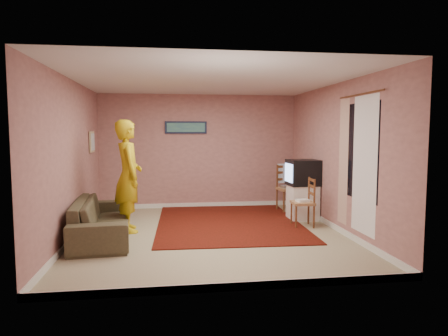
{
  "coord_description": "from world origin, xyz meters",
  "views": [
    {
      "loc": [
        -0.69,
        -6.7,
        1.75
      ],
      "look_at": [
        0.32,
        0.6,
        1.08
      ],
      "focal_mm": 32.0,
      "sensor_mm": 36.0,
      "label": 1
    }
  ],
  "objects": [
    {
      "name": "ground",
      "position": [
        0.0,
        0.0,
        0.0
      ],
      "size": [
        5.0,
        5.0,
        0.0
      ],
      "primitive_type": "plane",
      "color": "tan",
      "rests_on": "ground"
    },
    {
      "name": "wall_front",
      "position": [
        0.0,
        -2.5,
        1.3
      ],
      "size": [
        4.5,
        0.02,
        2.6
      ],
      "primitive_type": "cube",
      "color": "tan",
      "rests_on": "ground"
    },
    {
      "name": "wall_left",
      "position": [
        -2.25,
        0.0,
        1.3
      ],
      "size": [
        0.02,
        5.0,
        2.6
      ],
      "primitive_type": "cube",
      "color": "tan",
      "rests_on": "ground"
    },
    {
      "name": "window",
      "position": [
        2.24,
        -0.9,
        1.45
      ],
      "size": [
        0.01,
        1.1,
        1.5
      ],
      "primitive_type": "cube",
      "color": "black",
      "rests_on": "wall_right"
    },
    {
      "name": "picture_back",
      "position": [
        -0.3,
        2.47,
        1.85
      ],
      "size": [
        0.95,
        0.04,
        0.28
      ],
      "color": "#121933",
      "rests_on": "wall_back"
    },
    {
      "name": "baseboard_left",
      "position": [
        -2.24,
        0.0,
        0.05
      ],
      "size": [
        0.02,
        5.0,
        0.1
      ],
      "primitive_type": "cube",
      "color": "white",
      "rests_on": "ground"
    },
    {
      "name": "game_console",
      "position": [
        1.75,
        0.33,
        0.48
      ],
      "size": [
        0.25,
        0.21,
        0.05
      ],
      "primitive_type": "cube",
      "rotation": [
        0.0,
        0.0,
        0.21
      ],
      "color": "white",
      "rests_on": "chair_b"
    },
    {
      "name": "picture_left",
      "position": [
        -2.22,
        1.6,
        1.55
      ],
      "size": [
        0.04,
        0.38,
        0.42
      ],
      "color": "#CAB98A",
      "rests_on": "wall_left"
    },
    {
      "name": "baseboard_back",
      "position": [
        0.0,
        2.49,
        0.05
      ],
      "size": [
        4.5,
        0.02,
        0.1
      ],
      "primitive_type": "cube",
      "color": "white",
      "rests_on": "ground"
    },
    {
      "name": "area_rug",
      "position": [
        0.43,
        0.78,
        0.01
      ],
      "size": [
        2.8,
        3.44,
        0.02
      ],
      "primitive_type": "cube",
      "rotation": [
        0.0,
        0.0,
        -0.03
      ],
      "color": "black",
      "rests_on": "ground"
    },
    {
      "name": "wall_right",
      "position": [
        2.25,
        0.0,
        1.3
      ],
      "size": [
        0.02,
        5.0,
        2.6
      ],
      "primitive_type": "cube",
      "color": "tan",
      "rests_on": "ground"
    },
    {
      "name": "crt_tv",
      "position": [
        1.94,
        0.9,
        0.94
      ],
      "size": [
        0.62,
        0.55,
        0.51
      ],
      "rotation": [
        0.0,
        0.0,
        0.03
      ],
      "color": "black",
      "rests_on": "tv_cabinet"
    },
    {
      "name": "ceiling",
      "position": [
        0.0,
        0.0,
        2.6
      ],
      "size": [
        4.5,
        5.0,
        0.02
      ],
      "primitive_type": "cube",
      "color": "silver",
      "rests_on": "wall_back"
    },
    {
      "name": "chair_b",
      "position": [
        1.75,
        0.33,
        0.55
      ],
      "size": [
        0.41,
        0.43,
        0.49
      ],
      "rotation": [
        0.0,
        0.0,
        -1.63
      ],
      "color": "tan",
      "rests_on": "ground"
    },
    {
      "name": "curtain_rod",
      "position": [
        2.2,
        -0.9,
        2.32
      ],
      "size": [
        0.02,
        1.4,
        0.02
      ],
      "primitive_type": "cylinder",
      "rotation": [
        1.57,
        0.0,
        0.0
      ],
      "color": "brown",
      "rests_on": "wall_right"
    },
    {
      "name": "blue_throw",
      "position": [
        1.93,
        1.95,
        0.82
      ],
      "size": [
        0.41,
        0.05,
        0.43
      ],
      "primitive_type": "cube",
      "color": "#80A2D3",
      "rests_on": "chair_a"
    },
    {
      "name": "curtain_floral",
      "position": [
        2.21,
        -0.35,
        1.25
      ],
      "size": [
        0.01,
        0.35,
        2.1
      ],
      "primitive_type": "cube",
      "color": "beige",
      "rests_on": "wall_right"
    },
    {
      "name": "sofa",
      "position": [
        -1.8,
        -0.01,
        0.32
      ],
      "size": [
        1.06,
        2.28,
        0.64
      ],
      "primitive_type": "imported",
      "rotation": [
        0.0,
        0.0,
        1.66
      ],
      "color": "#4B442D",
      "rests_on": "ground"
    },
    {
      "name": "wall_back",
      "position": [
        0.0,
        2.5,
        1.3
      ],
      "size": [
        4.5,
        0.02,
        2.6
      ],
      "primitive_type": "cube",
      "color": "tan",
      "rests_on": "ground"
    },
    {
      "name": "curtain_sheer",
      "position": [
        2.23,
        -1.05,
        1.25
      ],
      "size": [
        0.01,
        0.75,
        2.1
      ],
      "primitive_type": "cube",
      "color": "white",
      "rests_on": "wall_right"
    },
    {
      "name": "dvd_player",
      "position": [
        1.93,
        1.76,
        0.55
      ],
      "size": [
        0.34,
        0.26,
        0.05
      ],
      "primitive_type": "cube",
      "rotation": [
        0.0,
        0.0,
        0.1
      ],
      "color": "#AFAEB3",
      "rests_on": "chair_a"
    },
    {
      "name": "baseboard_right",
      "position": [
        2.24,
        0.0,
        0.05
      ],
      "size": [
        0.02,
        5.0,
        0.1
      ],
      "primitive_type": "cube",
      "color": "white",
      "rests_on": "ground"
    },
    {
      "name": "tv_cabinet",
      "position": [
        1.95,
        0.9,
        0.34
      ],
      "size": [
        0.54,
        0.49,
        0.69
      ],
      "primitive_type": "cube",
      "color": "white",
      "rests_on": "ground"
    },
    {
      "name": "person",
      "position": [
        -1.4,
        0.41,
        0.98
      ],
      "size": [
        0.63,
        0.81,
        1.96
      ],
      "primitive_type": "imported",
      "rotation": [
        0.0,
        0.0,
        1.82
      ],
      "color": "gold",
      "rests_on": "ground"
    },
    {
      "name": "chair_a",
      "position": [
        1.93,
        1.76,
        0.62
      ],
      "size": [
        0.52,
        0.5,
        0.55
      ],
      "rotation": [
        0.0,
        0.0,
        0.14
      ],
      "color": "tan",
      "rests_on": "ground"
    },
    {
      "name": "baseboard_front",
      "position": [
        0.0,
        -2.49,
        0.05
      ],
      "size": [
        4.5,
        0.02,
        0.1
      ],
      "primitive_type": "cube",
      "color": "white",
      "rests_on": "ground"
    }
  ]
}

